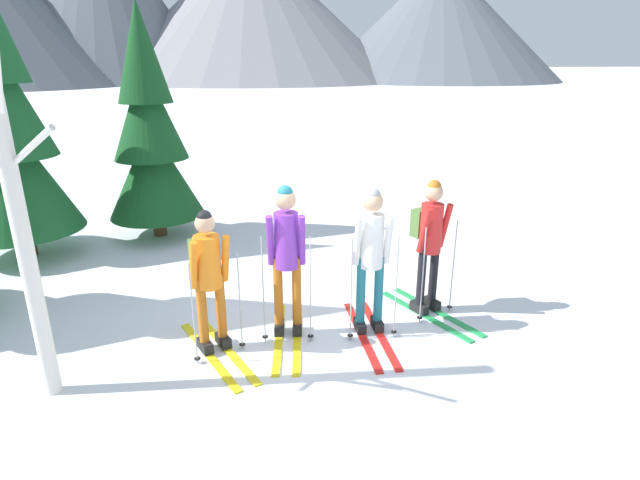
{
  "coord_description": "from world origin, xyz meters",
  "views": [
    {
      "loc": [
        -1.25,
        -5.22,
        3.17
      ],
      "look_at": [
        0.2,
        0.55,
        1.05
      ],
      "focal_mm": 28.54,
      "sensor_mm": 36.0,
      "label": 1
    }
  ],
  "objects_px": {
    "skier_in_orange": "(208,274)",
    "skier_in_purple": "(287,254)",
    "pine_tree_far": "(150,135)",
    "birch_tree_tall": "(13,193)",
    "skier_in_red": "(430,239)",
    "pine_tree_near": "(2,125)",
    "skier_in_white": "(371,252)"
  },
  "relations": [
    {
      "from": "skier_in_red",
      "to": "birch_tree_tall",
      "type": "relative_size",
      "value": 0.44
    },
    {
      "from": "skier_in_purple",
      "to": "birch_tree_tall",
      "type": "bearing_deg",
      "value": -167.43
    },
    {
      "from": "skier_in_red",
      "to": "birch_tree_tall",
      "type": "height_order",
      "value": "birch_tree_tall"
    },
    {
      "from": "skier_in_purple",
      "to": "skier_in_white",
      "type": "height_order",
      "value": "skier_in_purple"
    },
    {
      "from": "skier_in_purple",
      "to": "pine_tree_far",
      "type": "relative_size",
      "value": 0.45
    },
    {
      "from": "skier_in_white",
      "to": "pine_tree_near",
      "type": "xyz_separation_m",
      "value": [
        -4.81,
        3.86,
        1.15
      ]
    },
    {
      "from": "skier_in_purple",
      "to": "pine_tree_near",
      "type": "relative_size",
      "value": 0.39
    },
    {
      "from": "skier_in_orange",
      "to": "skier_in_purple",
      "type": "bearing_deg",
      "value": 7.74
    },
    {
      "from": "skier_in_orange",
      "to": "skier_in_white",
      "type": "relative_size",
      "value": 0.92
    },
    {
      "from": "skier_in_white",
      "to": "birch_tree_tall",
      "type": "relative_size",
      "value": 0.45
    },
    {
      "from": "skier_in_orange",
      "to": "birch_tree_tall",
      "type": "relative_size",
      "value": 0.41
    },
    {
      "from": "skier_in_white",
      "to": "skier_in_orange",
      "type": "bearing_deg",
      "value": 178.95
    },
    {
      "from": "skier_in_purple",
      "to": "skier_in_red",
      "type": "relative_size",
      "value": 1.04
    },
    {
      "from": "skier_in_orange",
      "to": "pine_tree_near",
      "type": "xyz_separation_m",
      "value": [
        -2.93,
        3.82,
        1.25
      ]
    },
    {
      "from": "pine_tree_far",
      "to": "birch_tree_tall",
      "type": "relative_size",
      "value": 1.02
    },
    {
      "from": "skier_in_orange",
      "to": "skier_in_red",
      "type": "bearing_deg",
      "value": 5.71
    },
    {
      "from": "skier_in_red",
      "to": "pine_tree_near",
      "type": "relative_size",
      "value": 0.37
    },
    {
      "from": "birch_tree_tall",
      "to": "pine_tree_far",
      "type": "bearing_deg",
      "value": 80.21
    },
    {
      "from": "skier_in_orange",
      "to": "skier_in_red",
      "type": "height_order",
      "value": "skier_in_red"
    },
    {
      "from": "skier_in_orange",
      "to": "skier_in_white",
      "type": "xyz_separation_m",
      "value": [
        1.87,
        -0.03,
        0.09
      ]
    },
    {
      "from": "skier_in_purple",
      "to": "birch_tree_tall",
      "type": "xyz_separation_m",
      "value": [
        -2.51,
        -0.56,
        1.02
      ]
    },
    {
      "from": "skier_in_red",
      "to": "pine_tree_near",
      "type": "distance_m",
      "value": 6.82
    },
    {
      "from": "skier_in_purple",
      "to": "pine_tree_far",
      "type": "distance_m",
      "value": 4.66
    },
    {
      "from": "skier_in_red",
      "to": "pine_tree_far",
      "type": "bearing_deg",
      "value": 130.85
    },
    {
      "from": "skier_in_purple",
      "to": "skier_in_orange",
      "type": "bearing_deg",
      "value": -172.26
    },
    {
      "from": "pine_tree_near",
      "to": "birch_tree_tall",
      "type": "relative_size",
      "value": 1.18
    },
    {
      "from": "skier_in_purple",
      "to": "birch_tree_tall",
      "type": "relative_size",
      "value": 0.46
    },
    {
      "from": "skier_in_white",
      "to": "skier_in_red",
      "type": "xyz_separation_m",
      "value": [
        0.9,
        0.31,
        -0.02
      ]
    },
    {
      "from": "skier_in_white",
      "to": "pine_tree_near",
      "type": "distance_m",
      "value": 6.27
    },
    {
      "from": "birch_tree_tall",
      "to": "skier_in_orange",
      "type": "bearing_deg",
      "value": 15.19
    },
    {
      "from": "pine_tree_far",
      "to": "skier_in_purple",
      "type": "bearing_deg",
      "value": -68.53
    },
    {
      "from": "skier_in_purple",
      "to": "pine_tree_far",
      "type": "bearing_deg",
      "value": 111.47
    }
  ]
}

